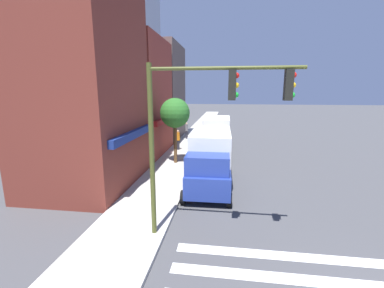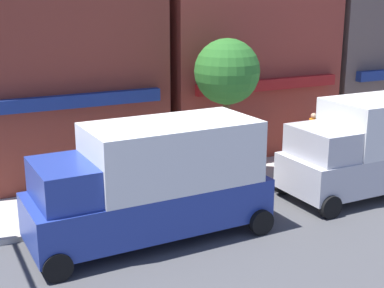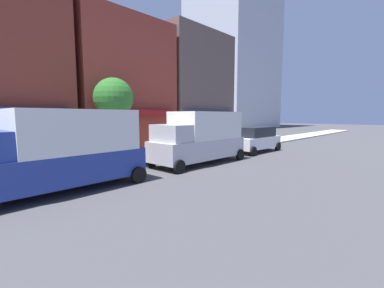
{
  "view_description": "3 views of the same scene",
  "coord_description": "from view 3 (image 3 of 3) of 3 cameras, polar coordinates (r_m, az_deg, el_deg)",
  "views": [
    {
      "loc": [
        -4.66,
        3.81,
        5.34
      ],
      "look_at": [
        11.21,
        6.0,
        2.0
      ],
      "focal_mm": 24.0,
      "sensor_mm": 36.0,
      "label": 1
    },
    {
      "loc": [
        4.45,
        -7.2,
        6.04
      ],
      "look_at": [
        11.21,
        6.0,
        2.0
      ],
      "focal_mm": 50.0,
      "sensor_mm": 36.0,
      "label": 2
    },
    {
      "loc": [
        5.91,
        -5.26,
        2.81
      ],
      "look_at": [
        16.48,
        4.7,
        1.2
      ],
      "focal_mm": 24.0,
      "sensor_mm": 36.0,
      "label": 3
    }
  ],
  "objects": [
    {
      "name": "storefront_row",
      "position": [
        19.66,
        -16.13,
        12.82
      ],
      "size": [
        21.76,
        5.3,
        11.04
      ],
      "color": "maroon",
      "rests_on": "ground_plane"
    },
    {
      "name": "box_truck_blue",
      "position": [
        10.64,
        -27.03,
        -0.97
      ],
      "size": [
        6.24,
        2.42,
        3.04
      ],
      "rotation": [
        0.0,
        0.0,
        0.02
      ],
      "color": "navy",
      "rests_on": "ground_plane"
    },
    {
      "name": "pedestrian_grey_coat",
      "position": [
        21.72,
        4.85,
        1.72
      ],
      "size": [
        0.32,
        0.32,
        1.77
      ],
      "rotation": [
        0.0,
        0.0,
        1.51
      ],
      "color": "#23232D",
      "rests_on": "sidewalk_left"
    },
    {
      "name": "box_truck_silver",
      "position": [
        15.09,
        1.82,
        1.67
      ],
      "size": [
        6.21,
        2.42,
        3.04
      ],
      "rotation": [
        0.0,
        0.0,
        0.0
      ],
      "color": "#B7B7BC",
      "rests_on": "ground_plane"
    },
    {
      "name": "suv_white",
      "position": [
        20.39,
        13.89,
        1.14
      ],
      "size": [
        4.72,
        2.12,
        1.94
      ],
      "rotation": [
        0.0,
        0.0,
        -0.01
      ],
      "color": "white",
      "rests_on": "ground_plane"
    },
    {
      "name": "pedestrian_orange_vest",
      "position": [
        17.72,
        -5.98,
        0.66
      ],
      "size": [
        0.32,
        0.32,
        1.77
      ],
      "rotation": [
        0.0,
        0.0,
        5.79
      ],
      "color": "#23232D",
      "rests_on": "sidewalk_left"
    },
    {
      "name": "tower_distant",
      "position": [
        64.46,
        9.35,
        24.06
      ],
      "size": [
        19.01,
        14.72,
        45.06
      ],
      "color": "#B2B7C1",
      "rests_on": "ground_plane"
    },
    {
      "name": "street_tree",
      "position": [
        14.75,
        -17.04,
        9.71
      ],
      "size": [
        2.12,
        2.12,
        4.7
      ],
      "color": "brown",
      "rests_on": "sidewalk_left"
    }
  ]
}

